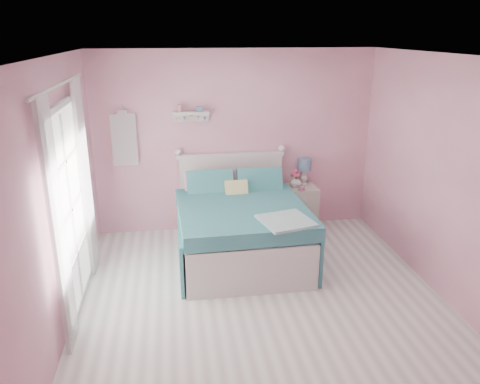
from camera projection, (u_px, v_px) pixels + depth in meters
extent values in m
plane|color=beige|center=(264.00, 307.00, 5.05)|extent=(4.50, 4.50, 0.00)
plane|color=#C67D92|center=(235.00, 142.00, 6.73)|extent=(4.00, 0.00, 4.00)
plane|color=#C67D92|center=(350.00, 329.00, 2.52)|extent=(4.00, 0.00, 4.00)
plane|color=#C67D92|center=(56.00, 203.00, 4.34)|extent=(0.00, 4.50, 4.50)
plane|color=#C67D92|center=(453.00, 184.00, 4.90)|extent=(0.00, 4.50, 4.50)
plane|color=white|center=(269.00, 57.00, 4.20)|extent=(4.50, 4.50, 0.00)
cube|color=silver|center=(241.00, 242.00, 6.11)|extent=(1.52, 1.96, 0.42)
cube|color=silver|center=(241.00, 221.00, 6.02)|extent=(1.45, 1.90, 0.16)
cube|color=silver|center=(231.00, 193.00, 6.90)|extent=(1.49, 0.07, 1.10)
cube|color=silver|center=(231.00, 155.00, 6.72)|extent=(1.55, 0.09, 0.06)
cube|color=silver|center=(253.00, 272.00, 5.19)|extent=(1.49, 0.06, 0.56)
cube|color=teal|center=(242.00, 213.00, 5.82)|extent=(1.63, 1.71, 0.18)
cube|color=pink|center=(209.00, 186.00, 6.48)|extent=(0.69, 0.30, 0.43)
cube|color=pink|center=(258.00, 184.00, 6.58)|extent=(0.69, 0.30, 0.43)
cube|color=#CCBC59|center=(237.00, 192.00, 6.27)|extent=(0.31, 0.23, 0.31)
cube|color=beige|center=(300.00, 208.00, 6.94)|extent=(0.46, 0.43, 0.66)
cube|color=silver|center=(304.00, 200.00, 6.69)|extent=(0.40, 0.02, 0.16)
sphere|color=white|center=(305.00, 200.00, 6.67)|extent=(0.03, 0.03, 0.03)
cylinder|color=white|center=(304.00, 183.00, 6.95)|extent=(0.12, 0.12, 0.02)
cylinder|color=white|center=(304.00, 177.00, 6.92)|extent=(0.06, 0.06, 0.21)
cylinder|color=#6485A7|center=(305.00, 164.00, 6.86)|extent=(0.20, 0.20, 0.18)
imported|color=silver|center=(295.00, 181.00, 6.80)|extent=(0.20, 0.20, 0.17)
imported|color=#CE8A9F|center=(302.00, 188.00, 6.67)|extent=(0.12, 0.12, 0.08)
sphere|color=#E44D7D|center=(296.00, 171.00, 6.74)|extent=(0.06, 0.06, 0.06)
sphere|color=#E44D7D|center=(298.00, 173.00, 6.78)|extent=(0.06, 0.06, 0.06)
sphere|color=#E44D7D|center=(293.00, 173.00, 6.76)|extent=(0.06, 0.06, 0.06)
sphere|color=#E44D7D|center=(298.00, 176.00, 6.74)|extent=(0.06, 0.06, 0.06)
sphere|color=#E44D7D|center=(294.00, 175.00, 6.74)|extent=(0.06, 0.06, 0.06)
cube|color=silver|center=(191.00, 113.00, 6.42)|extent=(0.50, 0.14, 0.04)
cube|color=silver|center=(191.00, 117.00, 6.50)|extent=(0.50, 0.03, 0.12)
cylinder|color=#D18C99|center=(180.00, 108.00, 6.37)|extent=(0.06, 0.06, 0.10)
cube|color=#6485A7|center=(200.00, 109.00, 6.42)|extent=(0.08, 0.06, 0.07)
cube|color=white|center=(124.00, 140.00, 6.41)|extent=(0.34, 0.03, 0.72)
cube|color=silver|center=(57.00, 107.00, 4.45)|extent=(0.04, 1.32, 0.06)
cube|color=silver|center=(81.00, 299.00, 5.14)|extent=(0.04, 1.32, 0.06)
cube|color=silver|center=(57.00, 238.00, 4.22)|extent=(0.04, 0.06, 2.10)
cube|color=silver|center=(81.00, 193.00, 5.39)|extent=(0.04, 0.06, 2.10)
cube|color=white|center=(70.00, 210.00, 4.79)|extent=(0.02, 1.20, 2.04)
cube|color=white|center=(58.00, 229.00, 4.07)|extent=(0.04, 0.40, 2.32)
cube|color=white|center=(86.00, 179.00, 5.46)|extent=(0.04, 0.40, 2.32)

